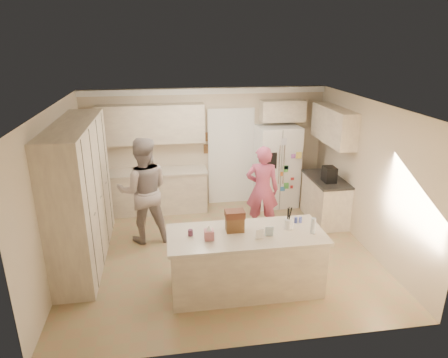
{
  "coord_description": "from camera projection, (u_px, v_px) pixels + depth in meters",
  "views": [
    {
      "loc": [
        -0.9,
        -6.15,
        3.61
      ],
      "look_at": [
        0.1,
        0.35,
        1.25
      ],
      "focal_mm": 32.0,
      "sensor_mm": 36.0,
      "label": 1
    }
  ],
  "objects": [
    {
      "name": "back_countertop",
      "position": [
        154.0,
        172.0,
        8.45
      ],
      "size": [
        2.24,
        0.63,
        0.04
      ],
      "primitive_type": "cube",
      "color": "beige",
      "rests_on": "back_base_cab"
    },
    {
      "name": "crown_back",
      "position": [
        205.0,
        91.0,
        8.32
      ],
      "size": [
        5.2,
        0.08,
        0.12
      ],
      "primitive_type": "cube",
      "color": "white",
      "rests_on": "wall_back"
    },
    {
      "name": "dollhouse_body",
      "position": [
        235.0,
        224.0,
        5.8
      ],
      "size": [
        0.26,
        0.18,
        0.22
      ],
      "primitive_type": "cube",
      "color": "brown",
      "rests_on": "island_top"
    },
    {
      "name": "water_bottle",
      "position": [
        313.0,
        226.0,
        5.72
      ],
      "size": [
        0.07,
        0.07,
        0.24
      ],
      "primitive_type": "cylinder",
      "color": "silver",
      "rests_on": "island_top"
    },
    {
      "name": "wall_frame_upper",
      "position": [
        207.0,
        137.0,
        8.66
      ],
      "size": [
        0.15,
        0.02,
        0.2
      ],
      "primitive_type": "cube",
      "color": "brown",
      "rests_on": "wall_back"
    },
    {
      "name": "fridge_magnets",
      "position": [
        281.0,
        171.0,
        8.48
      ],
      "size": [
        0.76,
        0.02,
        1.44
      ],
      "primitive_type": null,
      "color": "tan",
      "rests_on": "refrigerator"
    },
    {
      "name": "tissue_plume",
      "position": [
        209.0,
        228.0,
        5.53
      ],
      "size": [
        0.08,
        0.08,
        0.08
      ],
      "primitive_type": "cone",
      "color": "white",
      "rests_on": "tissue_box"
    },
    {
      "name": "refrigerator",
      "position": [
        276.0,
        166.0,
        8.82
      ],
      "size": [
        0.94,
        0.75,
        1.8
      ],
      "primitive_type": "cube",
      "rotation": [
        0.0,
        0.0,
        0.06
      ],
      "color": "white",
      "rests_on": "floor"
    },
    {
      "name": "utensil_crock",
      "position": [
        289.0,
        224.0,
        5.88
      ],
      "size": [
        0.13,
        0.13,
        0.15
      ],
      "primitive_type": "cylinder",
      "color": "white",
      "rests_on": "island_top"
    },
    {
      "name": "back_upper_cab",
      "position": [
        151.0,
        124.0,
        8.24
      ],
      "size": [
        2.2,
        0.35,
        0.8
      ],
      "primitive_type": "cube",
      "color": "beige",
      "rests_on": "wall_back"
    },
    {
      "name": "doorway_opening",
      "position": [
        231.0,
        158.0,
        8.92
      ],
      "size": [
        0.9,
        0.06,
        2.1
      ],
      "primitive_type": "cube",
      "color": "black",
      "rests_on": "floor"
    },
    {
      "name": "wall_right",
      "position": [
        368.0,
        176.0,
        7.01
      ],
      "size": [
        0.02,
        4.6,
        2.6
      ],
      "primitive_type": "cube",
      "color": "beige",
      "rests_on": "ground"
    },
    {
      "name": "fridge_seam",
      "position": [
        281.0,
        171.0,
        8.49
      ],
      "size": [
        0.02,
        0.02,
        1.78
      ],
      "primitive_type": "cube",
      "color": "gray",
      "rests_on": "refrigerator"
    },
    {
      "name": "jam_jar",
      "position": [
        190.0,
        233.0,
        5.68
      ],
      "size": [
        0.07,
        0.07,
        0.09
      ],
      "primitive_type": "cylinder",
      "color": "#59263F",
      "rests_on": "island_top"
    },
    {
      "name": "greeting_card_a",
      "position": [
        260.0,
        234.0,
        5.57
      ],
      "size": [
        0.12,
        0.06,
        0.16
      ],
      "primitive_type": "cube",
      "rotation": [
        0.15,
        0.0,
        0.2
      ],
      "color": "white",
      "rests_on": "island_top"
    },
    {
      "name": "dollhouse_roof",
      "position": [
        235.0,
        214.0,
        5.74
      ],
      "size": [
        0.28,
        0.2,
        0.1
      ],
      "primitive_type": "cube",
      "color": "#592D1E",
      "rests_on": "dollhouse_body"
    },
    {
      "name": "right_base_cab",
      "position": [
        325.0,
        200.0,
        8.18
      ],
      "size": [
        0.6,
        1.2,
        0.88
      ],
      "primitive_type": "cube",
      "color": "beige",
      "rests_on": "floor"
    },
    {
      "name": "right_countertop",
      "position": [
        326.0,
        179.0,
        8.03
      ],
      "size": [
        0.63,
        1.24,
        0.04
      ],
      "primitive_type": "cube",
      "color": "#2D2B28",
      "rests_on": "right_base_cab"
    },
    {
      "name": "wall_front",
      "position": [
        251.0,
        254.0,
        4.48
      ],
      "size": [
        5.2,
        0.02,
        2.6
      ],
      "primitive_type": "cube",
      "color": "beige",
      "rests_on": "ground"
    },
    {
      "name": "coffee_maker",
      "position": [
        329.0,
        174.0,
        7.78
      ],
      "size": [
        0.22,
        0.28,
        0.3
      ],
      "primitive_type": "cube",
      "color": "black",
      "rests_on": "right_countertop"
    },
    {
      "name": "island_top",
      "position": [
        246.0,
        235.0,
        5.77
      ],
      "size": [
        2.28,
        0.96,
        0.05
      ],
      "primitive_type": "cube",
      "color": "beige",
      "rests_on": "island_base"
    },
    {
      "name": "shaker_salt",
      "position": [
        296.0,
        220.0,
        6.07
      ],
      "size": [
        0.05,
        0.05,
        0.09
      ],
      "primitive_type": "cylinder",
      "color": "#3C499F",
      "rests_on": "island_top"
    },
    {
      "name": "teen_girl",
      "position": [
        262.0,
        189.0,
        7.61
      ],
      "size": [
        0.71,
        0.55,
        1.71
      ],
      "primitive_type": "imported",
      "rotation": [
        0.0,
        0.0,
        2.88
      ],
      "color": "#C74D6E",
      "rests_on": "floor"
    },
    {
      "name": "island_base",
      "position": [
        245.0,
        262.0,
        5.93
      ],
      "size": [
        2.2,
        0.9,
        0.88
      ],
      "primitive_type": "cube",
      "color": "beige",
      "rests_on": "floor"
    },
    {
      "name": "right_upper_cab",
      "position": [
        334.0,
        125.0,
        7.88
      ],
      "size": [
        0.35,
        1.5,
        0.7
      ],
      "primitive_type": "cube",
      "color": "beige",
      "rests_on": "wall_right"
    },
    {
      "name": "teen_boy",
      "position": [
        144.0,
        191.0,
        7.2
      ],
      "size": [
        0.99,
        0.79,
        1.96
      ],
      "primitive_type": "imported",
      "rotation": [
        0.0,
        0.0,
        3.19
      ],
      "color": "#9B9693",
      "rests_on": "floor"
    },
    {
      "name": "fridge_handle_l",
      "position": [
        279.0,
        165.0,
        8.42
      ],
      "size": [
        0.02,
        0.02,
        0.85
      ],
      "primitive_type": "cylinder",
      "color": "silver",
      "rests_on": "refrigerator"
    },
    {
      "name": "wall_left",
      "position": [
        57.0,
        192.0,
        6.26
      ],
      "size": [
        0.02,
        4.6,
        2.6
      ],
      "primitive_type": "cube",
      "color": "beige",
      "rests_on": "ground"
    },
    {
      "name": "floor",
      "position": [
        221.0,
        253.0,
        7.07
      ],
      "size": [
        5.2,
        4.6,
        0.02
      ],
      "primitive_type": "cube",
      "color": "#957752",
      "rests_on": "ground"
    },
    {
      "name": "ceiling",
      "position": [
        221.0,
        104.0,
        6.19
      ],
      "size": [
        5.2,
        4.6,
        0.02
      ],
      "primitive_type": "cube",
      "color": "white",
      "rests_on": "wall_back"
    },
    {
      "name": "pantry_bank",
      "position": [
        81.0,
        194.0,
        6.53
      ],
      "size": [
        0.6,
        2.6,
        2.35
      ],
      "primitive_type": "cube",
      "color": "beige",
      "rests_on": "floor"
    },
    {
      "name": "over_fridge_cab",
      "position": [
        283.0,
        111.0,
        8.58
      ],
      "size": [
        0.95,
        0.35,
        0.45
      ],
      "primitive_type": "cube",
      "color": "beige",
      "rests_on": "wall_back"
    },
    {
      "name": "wall_frame_lower",
      "position": [
        207.0,
        149.0,
        8.75
      ],
      "size": [
        0.15,
        0.02,
        0.2
      ],
      "primitive_type": "cube",
      "color": "brown",
      "rests_on": "wall_back"
    },
    {
      "name": "greeting_card_b",
      "position": [
        269.0,
        231.0,
        5.64
      ],
      "size": [
        0.12,
        0.05,
        0.16
      ],
      "primitive_type": "cube",
      "rotation": [
        0.15,
        0.0,
        -0.1
      ],
      "color": "silver",
      "rests_on": "island_top"
    },
    {
      "name": "back_base_cab",
      "position": [
        155.0,
        192.0,
        8.62
      ],
      "size": [
        2.2,
        0.6,
        0.88
      ],
      "primitive_type": "cube",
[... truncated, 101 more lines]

